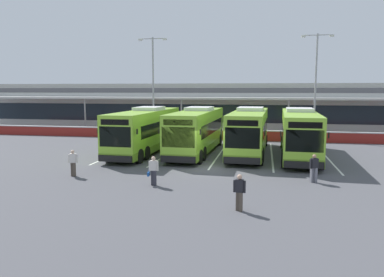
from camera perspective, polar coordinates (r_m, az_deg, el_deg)
The scene contains 18 objects.
ground_plane at distance 25.11m, azimuth 2.64°, elevation -4.60°, with size 200.00×200.00×0.00m, color #4C4C51.
terminal_building at distance 51.38m, azimuth 7.03°, elevation 4.92°, with size 70.00×13.00×6.00m.
red_barrier_wall at distance 39.25m, azimuth 5.71°, elevation 0.56°, with size 60.00×0.40×1.10m.
coach_bus_leftmost at distance 31.54m, azimuth -7.08°, elevation 1.11°, with size 3.23×12.23×3.78m.
coach_bus_left_centre at distance 31.08m, azimuth 0.76°, elevation 1.07°, with size 3.23×12.23×3.78m.
coach_bus_centre at distance 30.98m, azimuth 8.70°, elevation 0.97°, with size 3.23×12.23×3.78m.
coach_bus_right_centre at distance 30.37m, azimuth 16.03°, elevation 0.64°, with size 3.23×12.23×3.78m.
bay_stripe_far_west at distance 32.99m, azimuth -10.40°, elevation -1.80°, with size 0.14×13.00×0.01m, color silver.
bay_stripe_west at distance 31.71m, azimuth -3.31°, elevation -2.06°, with size 0.14×13.00×0.01m, color silver.
bay_stripe_mid_west at distance 30.96m, azimuth 4.25°, elevation -2.30°, with size 0.14×13.00×0.01m, color silver.
bay_stripe_centre at distance 30.76m, azimuth 12.05°, elevation -2.51°, with size 0.14×13.00×0.01m, color silver.
bay_stripe_mid_east at distance 31.14m, azimuth 19.81°, elevation -2.67°, with size 0.14×13.00×0.01m, color silver.
pedestrian_with_handbag at distance 20.70m, azimuth -5.92°, elevation -4.81°, with size 0.64×0.31×1.62m.
pedestrian_in_dark_coat at distance 23.87m, azimuth -17.66°, elevation -3.44°, with size 0.54×0.31×1.62m.
pedestrian_child at distance 16.47m, azimuth 7.23°, elevation -7.98°, with size 0.54×0.33×1.62m.
pedestrian_near_bin at distance 22.33m, azimuth 18.08°, elevation -4.19°, with size 0.52×0.35×1.62m.
lamp_post_west at distance 42.77m, azimuth -5.94°, elevation 8.82°, with size 3.24×0.28×11.00m.
lamp_post_centre at distance 41.84m, azimuth 18.32°, elevation 8.52°, with size 3.24×0.28×11.00m.
Camera 1 is at (3.53, -24.31, 5.24)m, focal length 35.03 mm.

